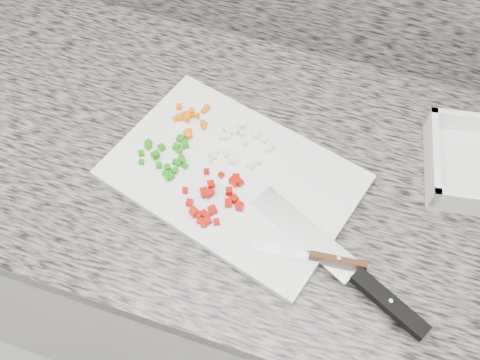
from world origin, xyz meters
name	(u,v)px	position (x,y,z in m)	size (l,w,h in m)	color
cabinet	(236,262)	(0.00, 1.44, 0.43)	(3.92, 0.62, 0.86)	beige
countertop	(234,161)	(0.00, 1.44, 0.88)	(3.96, 0.64, 0.04)	slate
cutting_board	(233,176)	(0.01, 1.39, 0.91)	(0.41, 0.27, 0.01)	white
carrot_pile	(191,119)	(-0.10, 1.48, 0.92)	(0.07, 0.09, 0.02)	orange
onion_pile	(245,137)	(0.01, 1.47, 0.92)	(0.10, 0.10, 0.01)	white
green_pepper_pile	(167,157)	(-0.10, 1.39, 0.92)	(0.09, 0.10, 0.02)	#17830B
red_pepper_pile	(216,198)	(0.01, 1.34, 0.92)	(0.11, 0.11, 0.02)	#A80B02
garlic_pile	(222,159)	(-0.01, 1.41, 0.92)	(0.06, 0.05, 0.01)	#F4E4BC
chef_knife	(359,278)	(0.26, 1.27, 0.92)	(0.31, 0.18, 0.02)	silver
paring_knife	(323,258)	(0.20, 1.29, 0.92)	(0.18, 0.03, 0.02)	silver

